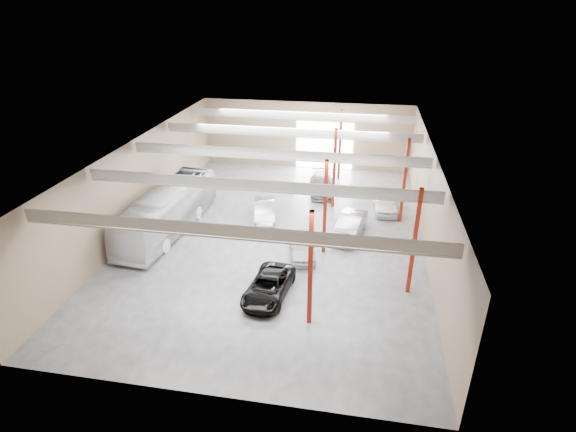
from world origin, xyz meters
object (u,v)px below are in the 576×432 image
(car_row_a, at_px, (302,246))
(car_row_c, at_px, (322,185))
(black_sedan, at_px, (269,286))
(car_right_far, at_px, (385,202))
(car_row_b, at_px, (265,211))
(coach_bus, at_px, (168,210))
(car_right_near, at_px, (350,226))

(car_row_a, height_order, car_row_c, car_row_c)
(black_sedan, relative_size, car_right_far, 1.08)
(car_row_b, bearing_deg, black_sedan, -88.89)
(coach_bus, bearing_deg, black_sedan, -33.31)
(coach_bus, bearing_deg, car_row_b, 28.36)
(car_row_c, bearing_deg, car_right_near, -77.98)
(car_right_near, bearing_deg, car_row_c, 121.54)
(car_right_far, bearing_deg, car_row_a, -129.61)
(car_row_b, xyz_separation_m, car_right_near, (7.06, -1.66, 0.05))
(car_row_b, bearing_deg, car_right_far, 7.07)
(car_row_a, bearing_deg, car_row_b, 114.00)
(coach_bus, relative_size, car_right_far, 2.66)
(black_sedan, bearing_deg, car_right_far, 68.57)
(coach_bus, height_order, car_row_b, coach_bus)
(car_row_b, bearing_deg, coach_bus, -168.33)
(coach_bus, bearing_deg, car_right_far, 25.70)
(black_sedan, relative_size, car_row_a, 1.17)
(coach_bus, relative_size, car_right_near, 2.46)
(car_row_b, relative_size, car_right_near, 0.94)
(coach_bus, relative_size, black_sedan, 2.47)
(car_row_c, bearing_deg, coach_bus, -146.66)
(coach_bus, distance_m, car_right_near, 14.12)
(car_row_c, bearing_deg, black_sedan, -103.11)
(black_sedan, xyz_separation_m, car_row_c, (1.48, 16.96, 0.09))
(black_sedan, relative_size, car_row_b, 1.06)
(car_row_a, distance_m, car_right_far, 10.59)
(car_right_near, bearing_deg, car_row_a, -120.61)
(black_sedan, distance_m, car_row_c, 17.03)
(car_row_a, height_order, car_right_far, car_right_far)
(coach_bus, xyz_separation_m, car_right_near, (14.01, 1.50, -0.90))
(car_right_far, bearing_deg, car_row_c, 147.24)
(black_sedan, height_order, car_row_a, car_row_a)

